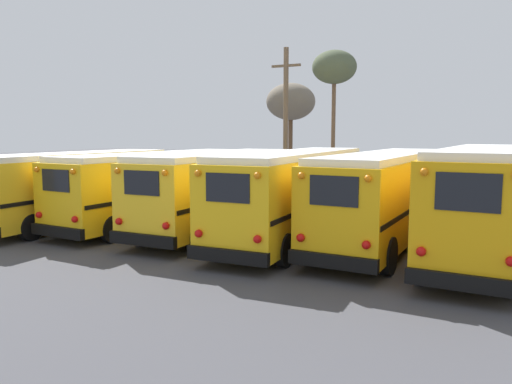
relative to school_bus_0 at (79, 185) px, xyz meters
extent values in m
plane|color=#424247|center=(7.71, 0.83, -1.60)|extent=(160.00, 160.00, 0.00)
cube|color=yellow|center=(0.00, 0.02, -0.07)|extent=(2.61, 9.52, 2.41)
cube|color=white|center=(0.00, 0.02, 1.24)|extent=(2.41, 9.14, 0.20)
cube|color=black|center=(-1.20, -0.01, -0.25)|extent=(0.25, 9.28, 0.14)
cube|color=black|center=(1.20, 0.05, -0.25)|extent=(0.25, 9.28, 0.14)
cylinder|color=black|center=(-1.19, 3.42, -1.13)|extent=(0.30, 0.94, 0.94)
cylinder|color=black|center=(1.02, 3.48, -1.13)|extent=(0.30, 0.94, 0.94)
cylinder|color=black|center=(1.19, -3.39, -1.13)|extent=(0.30, 0.94, 0.94)
cube|color=yellow|center=(3.09, 1.55, -0.06)|extent=(2.89, 10.47, 2.41)
cube|color=white|center=(3.09, 1.55, 1.24)|extent=(2.68, 10.05, 0.20)
cube|color=black|center=(2.81, -3.66, -1.09)|extent=(2.40, 0.33, 0.36)
cube|color=black|center=(2.81, -3.63, 0.60)|extent=(1.29, 0.10, 0.72)
sphere|color=red|center=(1.93, -3.62, -0.61)|extent=(0.22, 0.22, 0.22)
sphere|color=orange|center=(1.93, -3.62, 0.92)|extent=(0.18, 0.18, 0.18)
sphere|color=red|center=(3.69, -3.72, -0.61)|extent=(0.22, 0.22, 0.22)
sphere|color=orange|center=(3.69, -3.72, 0.92)|extent=(0.18, 0.18, 0.18)
cube|color=black|center=(1.90, 1.62, -0.24)|extent=(0.56, 10.14, 0.14)
cube|color=black|center=(4.27, 1.49, -0.24)|extent=(0.56, 10.14, 0.14)
cylinder|color=black|center=(2.20, 5.49, -1.13)|extent=(0.33, 0.96, 0.95)
cylinder|color=black|center=(4.38, 5.37, -1.13)|extent=(0.33, 0.96, 0.95)
cylinder|color=black|center=(1.79, -2.26, -1.13)|extent=(0.33, 0.96, 0.95)
cylinder|color=black|center=(3.97, -2.38, -1.13)|extent=(0.33, 0.96, 0.95)
cube|color=yellow|center=(6.17, 1.15, -0.01)|extent=(2.53, 9.37, 2.44)
cube|color=white|center=(6.17, 1.15, 1.31)|extent=(2.34, 9.00, 0.20)
cube|color=black|center=(6.27, -3.55, -1.05)|extent=(2.38, 0.25, 0.36)
cube|color=black|center=(6.27, -3.53, 0.67)|extent=(1.28, 0.06, 0.73)
sphere|color=red|center=(5.40, -3.58, -0.56)|extent=(0.22, 0.22, 0.22)
sphere|color=orange|center=(5.40, -3.58, 0.99)|extent=(0.18, 0.18, 0.18)
sphere|color=red|center=(7.15, -3.54, -0.56)|extent=(0.22, 0.22, 0.22)
sphere|color=orange|center=(7.15, -3.54, 0.99)|extent=(0.18, 0.18, 0.18)
cube|color=black|center=(4.99, 1.12, -0.19)|extent=(0.22, 9.14, 0.14)
cube|color=black|center=(7.35, 1.17, -0.19)|extent=(0.22, 9.14, 0.14)
cylinder|color=black|center=(5.01, 4.49, -1.07)|extent=(0.30, 1.08, 1.07)
cylinder|color=black|center=(7.18, 4.53, -1.07)|extent=(0.30, 1.08, 1.07)
cylinder|color=black|center=(5.16, -2.24, -1.07)|extent=(0.30, 1.08, 1.07)
cylinder|color=black|center=(7.33, -2.19, -1.07)|extent=(0.30, 1.08, 1.07)
cube|color=yellow|center=(9.26, 1.36, 0.01)|extent=(2.75, 10.68, 2.56)
cube|color=white|center=(9.26, 1.36, 1.39)|extent=(2.55, 10.25, 0.20)
cube|color=black|center=(9.47, -3.98, -1.09)|extent=(2.38, 0.30, 0.36)
cube|color=black|center=(9.47, -3.95, 0.72)|extent=(1.28, 0.08, 0.77)
sphere|color=red|center=(8.60, -4.02, -0.56)|extent=(0.22, 0.22, 0.22)
sphere|color=orange|center=(8.60, -4.02, 1.07)|extent=(0.18, 0.18, 0.18)
sphere|color=red|center=(10.34, -3.95, -0.56)|extent=(0.22, 0.22, 0.22)
sphere|color=orange|center=(10.34, -3.95, 1.07)|extent=(0.18, 0.18, 0.18)
cube|color=black|center=(8.08, 1.31, -0.18)|extent=(0.44, 10.38, 0.14)
cube|color=black|center=(10.43, 1.40, -0.18)|extent=(0.44, 10.38, 0.14)
cylinder|color=black|center=(8.01, 5.31, -1.12)|extent=(0.32, 0.97, 0.96)
cylinder|color=black|center=(10.18, 5.39, -1.12)|extent=(0.32, 0.97, 0.96)
cylinder|color=black|center=(8.34, -2.68, -1.12)|extent=(0.32, 0.97, 0.96)
cylinder|color=black|center=(10.50, -2.60, -1.12)|extent=(0.32, 0.97, 0.96)
cube|color=#EAAA0F|center=(12.34, 1.93, 0.02)|extent=(2.69, 10.60, 2.52)
cube|color=white|center=(12.34, 1.93, 1.38)|extent=(2.49, 10.17, 0.20)
cube|color=black|center=(12.15, -3.36, -1.06)|extent=(2.36, 0.29, 0.36)
cube|color=black|center=(12.15, -3.34, 0.71)|extent=(1.27, 0.08, 0.76)
sphere|color=red|center=(11.28, -3.34, -0.55)|extent=(0.22, 0.22, 0.22)
sphere|color=orange|center=(11.28, -3.34, 1.06)|extent=(0.18, 0.18, 0.18)
sphere|color=red|center=(13.01, -3.41, -0.55)|extent=(0.22, 0.22, 0.22)
sphere|color=orange|center=(13.01, -3.41, 1.06)|extent=(0.18, 0.18, 0.18)
cube|color=black|center=(11.18, 1.98, -0.17)|extent=(0.40, 10.31, 0.14)
cube|color=black|center=(13.51, 1.89, -0.17)|extent=(0.40, 10.31, 0.14)
cylinder|color=black|center=(11.42, 5.93, -1.09)|extent=(0.32, 1.03, 1.02)
cylinder|color=black|center=(13.56, 5.85, -1.09)|extent=(0.32, 1.03, 1.02)
cylinder|color=black|center=(11.13, -1.99, -1.09)|extent=(0.32, 1.03, 1.02)
cylinder|color=black|center=(13.27, -2.06, -1.09)|extent=(0.32, 1.03, 1.02)
cube|color=#E5A00C|center=(15.43, 1.08, 0.14)|extent=(2.76, 9.83, 2.75)
cube|color=white|center=(15.43, 1.08, 1.61)|extent=(2.56, 9.43, 0.20)
cube|color=black|center=(15.24, -3.83, -1.06)|extent=(2.44, 0.30, 0.36)
cube|color=black|center=(15.24, -3.81, 0.89)|extent=(1.31, 0.08, 0.83)
sphere|color=red|center=(14.34, -3.80, -0.48)|extent=(0.22, 0.22, 0.22)
sphere|color=orange|center=(14.34, -3.80, 1.29)|extent=(0.18, 0.18, 0.18)
sphere|color=red|center=(16.13, -3.88, -0.48)|extent=(0.22, 0.22, 0.22)
cube|color=black|center=(14.23, 1.13, -0.07)|extent=(0.40, 9.54, 0.14)
cylinder|color=black|center=(14.46, 4.69, -1.09)|extent=(0.32, 1.04, 1.03)
cylinder|color=black|center=(14.18, -2.45, -1.09)|extent=(0.32, 1.04, 1.03)
cylinder|color=brown|center=(4.18, 12.06, 2.74)|extent=(0.30, 0.30, 8.67)
cube|color=brown|center=(4.18, 12.06, 6.03)|extent=(1.80, 0.14, 0.14)
cylinder|color=brown|center=(0.92, 20.56, 0.95)|extent=(0.33, 0.33, 5.11)
ellipsoid|color=#6B6051|center=(0.92, 20.56, 4.54)|extent=(3.75, 3.75, 2.81)
cylinder|color=brown|center=(6.34, 14.41, 1.88)|extent=(0.25, 0.25, 6.97)
ellipsoid|color=#4C563D|center=(6.34, 14.41, 6.10)|extent=(2.68, 2.68, 2.01)
cylinder|color=#939399|center=(-4.00, 8.34, -0.90)|extent=(0.06, 0.06, 1.40)
cylinder|color=#939399|center=(-1.40, 8.34, -0.90)|extent=(0.06, 0.06, 1.40)
cylinder|color=#939399|center=(1.21, 8.34, -0.90)|extent=(0.06, 0.06, 1.40)
cylinder|color=#939399|center=(3.81, 8.34, -0.90)|extent=(0.06, 0.06, 1.40)
cylinder|color=#939399|center=(6.41, 8.34, -0.90)|extent=(0.06, 0.06, 1.40)
cylinder|color=#939399|center=(9.02, 8.34, -0.90)|extent=(0.06, 0.06, 1.40)
cylinder|color=#939399|center=(11.62, 8.34, -0.90)|extent=(0.06, 0.06, 1.40)
cylinder|color=#939399|center=(14.22, 8.34, -0.90)|extent=(0.06, 0.06, 1.40)
cylinder|color=#939399|center=(7.71, 8.34, -0.20)|extent=(23.43, 0.04, 0.04)
camera|label=1|loc=(15.95, -15.14, 2.13)|focal=35.00mm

